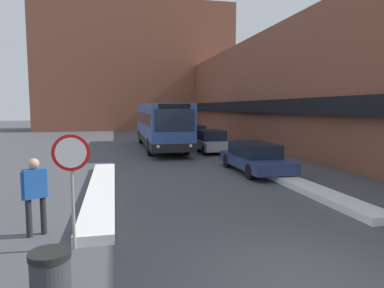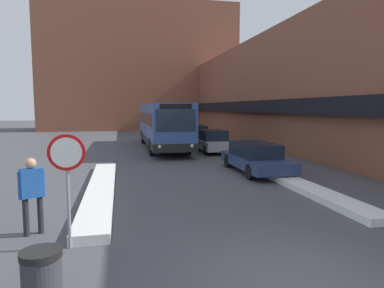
{
  "view_description": "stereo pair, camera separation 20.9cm",
  "coord_description": "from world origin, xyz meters",
  "px_view_note": "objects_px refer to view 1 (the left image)",
  "views": [
    {
      "loc": [
        -3.09,
        -4.95,
        2.98
      ],
      "look_at": [
        0.02,
        8.83,
        1.47
      ],
      "focal_mm": 32.0,
      "sensor_mm": 36.0,
      "label": 1
    },
    {
      "loc": [
        -2.89,
        -4.99,
        2.98
      ],
      "look_at": [
        0.02,
        8.83,
        1.47
      ],
      "focal_mm": 32.0,
      "sensor_mm": 36.0,
      "label": 2
    }
  ],
  "objects_px": {
    "parked_car_middle": "(211,141)",
    "stop_sign": "(71,166)",
    "pedestrian": "(35,189)",
    "trash_bin": "(51,283)",
    "city_bus": "(160,124)",
    "parked_car_front": "(255,157)",
    "parked_car_back": "(193,135)"
  },
  "relations": [
    {
      "from": "parked_car_middle",
      "to": "stop_sign",
      "type": "distance_m",
      "value": 16.42
    },
    {
      "from": "pedestrian",
      "to": "trash_bin",
      "type": "bearing_deg",
      "value": -101.04
    },
    {
      "from": "parked_car_middle",
      "to": "stop_sign",
      "type": "xyz_separation_m",
      "value": [
        -7.19,
        -14.73,
        1.04
      ]
    },
    {
      "from": "city_bus",
      "to": "parked_car_front",
      "type": "distance_m",
      "value": 10.68
    },
    {
      "from": "parked_car_middle",
      "to": "parked_car_back",
      "type": "distance_m",
      "value": 5.32
    },
    {
      "from": "city_bus",
      "to": "parked_car_back",
      "type": "distance_m",
      "value": 4.12
    },
    {
      "from": "parked_car_middle",
      "to": "parked_car_back",
      "type": "bearing_deg",
      "value": 90.0
    },
    {
      "from": "pedestrian",
      "to": "trash_bin",
      "type": "height_order",
      "value": "pedestrian"
    },
    {
      "from": "city_bus",
      "to": "parked_car_middle",
      "type": "xyz_separation_m",
      "value": [
        3.05,
        -2.75,
        -1.04
      ]
    },
    {
      "from": "parked_car_middle",
      "to": "trash_bin",
      "type": "xyz_separation_m",
      "value": [
        -7.24,
        -17.09,
        -0.25
      ]
    },
    {
      "from": "stop_sign",
      "to": "parked_car_front",
      "type": "bearing_deg",
      "value": 45.45
    },
    {
      "from": "city_bus",
      "to": "trash_bin",
      "type": "bearing_deg",
      "value": -101.91
    },
    {
      "from": "city_bus",
      "to": "parked_car_front",
      "type": "bearing_deg",
      "value": -73.3
    },
    {
      "from": "pedestrian",
      "to": "trash_bin",
      "type": "distance_m",
      "value": 3.53
    },
    {
      "from": "pedestrian",
      "to": "parked_car_front",
      "type": "bearing_deg",
      "value": 11.88
    },
    {
      "from": "parked_car_front",
      "to": "pedestrian",
      "type": "xyz_separation_m",
      "value": [
        -8.13,
        -6.29,
        0.4
      ]
    },
    {
      "from": "parked_car_middle",
      "to": "pedestrian",
      "type": "relative_size",
      "value": 2.34
    },
    {
      "from": "parked_car_middle",
      "to": "parked_car_back",
      "type": "height_order",
      "value": "parked_car_back"
    },
    {
      "from": "parked_car_back",
      "to": "city_bus",
      "type": "bearing_deg",
      "value": -139.86
    },
    {
      "from": "stop_sign",
      "to": "trash_bin",
      "type": "relative_size",
      "value": 2.57
    },
    {
      "from": "stop_sign",
      "to": "trash_bin",
      "type": "distance_m",
      "value": 2.69
    },
    {
      "from": "parked_car_back",
      "to": "trash_bin",
      "type": "height_order",
      "value": "parked_car_back"
    },
    {
      "from": "parked_car_front",
      "to": "stop_sign",
      "type": "distance_m",
      "value": 10.3
    },
    {
      "from": "parked_car_front",
      "to": "parked_car_middle",
      "type": "xyz_separation_m",
      "value": [
        0.0,
        7.43,
        0.04
      ]
    },
    {
      "from": "pedestrian",
      "to": "parked_car_middle",
      "type": "bearing_deg",
      "value": 33.5
    },
    {
      "from": "city_bus",
      "to": "parked_car_middle",
      "type": "height_order",
      "value": "city_bus"
    },
    {
      "from": "city_bus",
      "to": "stop_sign",
      "type": "relative_size",
      "value": 5.08
    },
    {
      "from": "city_bus",
      "to": "trash_bin",
      "type": "relative_size",
      "value": 13.04
    },
    {
      "from": "pedestrian",
      "to": "parked_car_back",
      "type": "bearing_deg",
      "value": 41.03
    },
    {
      "from": "parked_car_front",
      "to": "stop_sign",
      "type": "height_order",
      "value": "stop_sign"
    },
    {
      "from": "parked_car_front",
      "to": "parked_car_back",
      "type": "height_order",
      "value": "parked_car_back"
    },
    {
      "from": "parked_car_front",
      "to": "trash_bin",
      "type": "distance_m",
      "value": 12.07
    }
  ]
}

